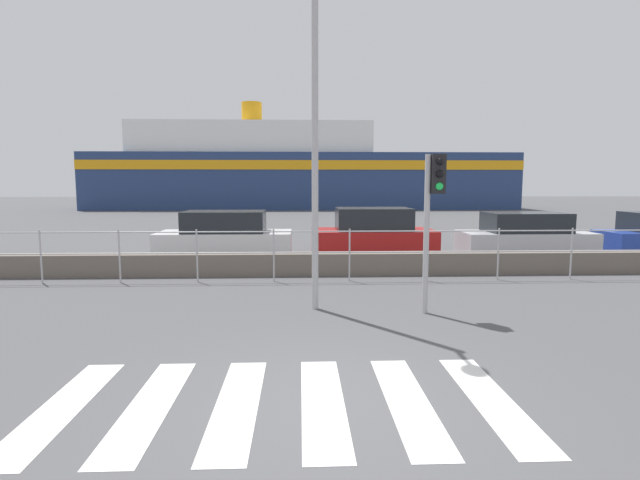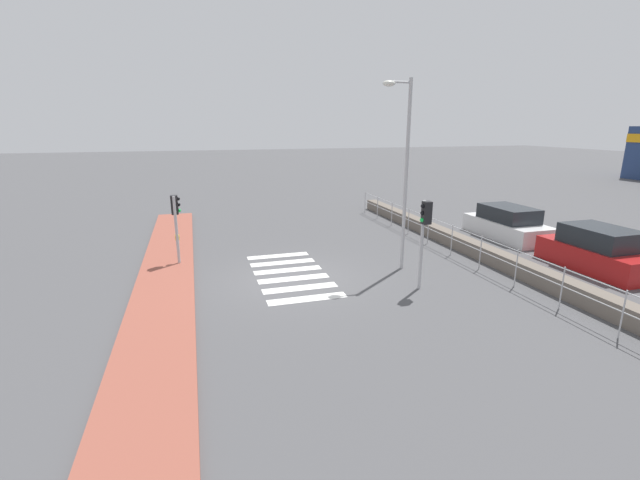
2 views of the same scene
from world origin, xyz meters
TOP-DOWN VIEW (x-y plane):
  - ground_plane at (0.00, 0.00)m, footprint 160.00×160.00m
  - crosswalk at (-0.49, 0.00)m, footprint 4.95×2.40m
  - seawall at (0.00, 7.44)m, footprint 21.77×0.55m
  - harbor_fence at (0.00, 6.57)m, footprint 19.63×0.04m
  - traffic_light_far at (2.05, 3.58)m, footprint 0.34×0.32m
  - streetlamp at (0.00, 3.79)m, footprint 0.32×1.04m
  - ferry_boat at (-0.90, 40.39)m, footprint 37.57×6.55m
  - parked_car_white at (-2.62, 10.59)m, footprint 4.13×1.82m
  - parked_car_red at (2.03, 10.59)m, footprint 3.85×1.86m
  - parked_car_silver at (6.94, 10.59)m, footprint 4.10×1.74m

SIDE VIEW (x-z plane):
  - ground_plane at x=0.00m, z-range 0.00..0.00m
  - crosswalk at x=-0.49m, z-range 0.00..0.01m
  - seawall at x=0.00m, z-range 0.00..0.55m
  - parked_car_silver at x=6.94m, z-range -0.10..1.27m
  - parked_car_white at x=-2.62m, z-range -0.11..1.33m
  - parked_car_red at x=2.03m, z-range -0.11..1.41m
  - harbor_fence at x=0.00m, z-range 0.19..1.43m
  - traffic_light_far at x=2.05m, z-range 0.66..3.46m
  - ferry_boat at x=-0.90m, z-range -1.48..7.92m
  - streetlamp at x=0.00m, z-range 0.73..7.18m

